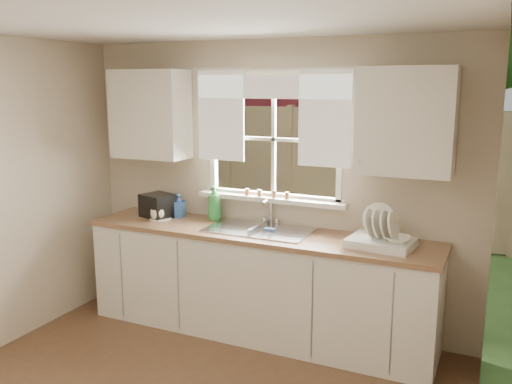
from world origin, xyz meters
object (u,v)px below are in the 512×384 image
at_px(soap_bottle_a, 214,202).
at_px(cup, 158,214).
at_px(dish_rack, 381,238).
at_px(black_appliance, 159,206).

xyz_separation_m(soap_bottle_a, cup, (-0.47, -0.22, -0.11)).
bearing_deg(dish_rack, black_appliance, 177.80).
bearing_deg(cup, soap_bottle_a, 44.00).
bearing_deg(soap_bottle_a, dish_rack, -28.19).
relative_size(soap_bottle_a, black_appliance, 1.11).
distance_m(cup, black_appliance, 0.13).
relative_size(dish_rack, black_appliance, 1.77).
bearing_deg(soap_bottle_a, cup, -176.17).
bearing_deg(black_appliance, dish_rack, 15.79).
bearing_deg(dish_rack, cup, -179.35).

